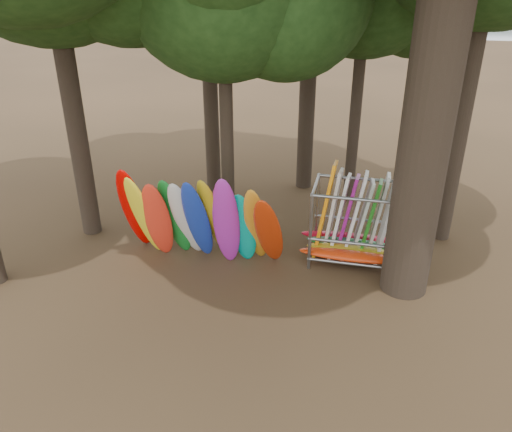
# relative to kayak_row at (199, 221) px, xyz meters

# --- Properties ---
(ground) EXTENTS (120.00, 120.00, 0.00)m
(ground) POSITION_rel_kayak_row_xyz_m (1.44, -0.87, -1.38)
(ground) COLOR #47331E
(ground) RESTS_ON ground
(lake) EXTENTS (160.00, 160.00, 0.00)m
(lake) POSITION_rel_kayak_row_xyz_m (1.44, 59.13, -1.38)
(lake) COLOR gray
(lake) RESTS_ON ground
(far_shore) EXTENTS (160.00, 4.00, 4.00)m
(far_shore) POSITION_rel_kayak_row_xyz_m (1.44, 109.13, 0.62)
(far_shore) COLOR black
(far_shore) RESTS_ON ground
(kayak_row) EXTENTS (4.78, 2.21, 3.08)m
(kayak_row) POSITION_rel_kayak_row_xyz_m (0.00, 0.00, 0.00)
(kayak_row) COLOR #D40200
(kayak_row) RESTS_ON ground
(storage_rack) EXTENTS (3.10, 1.60, 2.90)m
(storage_rack) POSITION_rel_kayak_row_xyz_m (4.19, 1.25, -0.31)
(storage_rack) COLOR gray
(storage_rack) RESTS_ON ground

